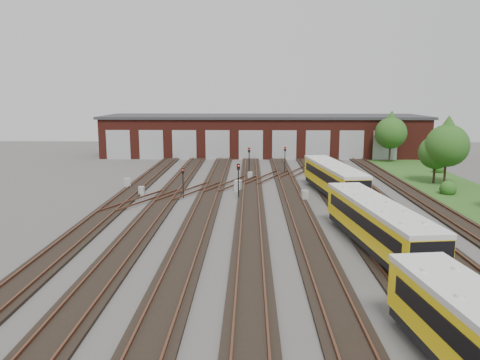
{
  "coord_description": "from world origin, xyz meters",
  "views": [
    {
      "loc": [
        -2.02,
        -35.8,
        9.93
      ],
      "look_at": [
        -2.99,
        6.52,
        2.0
      ],
      "focal_mm": 35.0,
      "sensor_mm": 36.0,
      "label": 1
    }
  ],
  "objects": [
    {
      "name": "tree_1",
      "position": [
        18.31,
        15.64,
        3.91
      ],
      "size": [
        3.68,
        3.68,
        6.09
      ],
      "color": "#352118",
      "rests_on": "ground"
    },
    {
      "name": "track_network",
      "position": [
        -0.17,
        0.59,
        0.11
      ],
      "size": [
        30.4,
        70.0,
        0.33
      ],
      "color": "black",
      "rests_on": "ground"
    },
    {
      "name": "signal_mast_0",
      "position": [
        -8.46,
        7.81,
        1.85
      ],
      "size": [
        0.27,
        0.25,
        2.86
      ],
      "rotation": [
        0.0,
        0.0,
        0.15
      ],
      "color": "black",
      "rests_on": "ground"
    },
    {
      "name": "signal_mast_1",
      "position": [
        -2.21,
        21.05,
        2.13
      ],
      "size": [
        0.31,
        0.29,
        3.3
      ],
      "rotation": [
        0.0,
        0.0,
        0.14
      ],
      "color": "black",
      "rests_on": "ground"
    },
    {
      "name": "relay_cabinet_4",
      "position": [
        3.03,
        6.79,
        0.5
      ],
      "size": [
        0.68,
        0.6,
        0.99
      ],
      "primitive_type": "cube",
      "rotation": [
        0.0,
        0.0,
        0.18
      ],
      "color": "#9EA0A3",
      "rests_on": "ground"
    },
    {
      "name": "relay_cabinet_0",
      "position": [
        -15.0,
        12.2,
        0.54
      ],
      "size": [
        0.77,
        0.69,
        1.07
      ],
      "primitive_type": "cube",
      "rotation": [
        0.0,
        0.0,
        0.28
      ],
      "color": "#9EA0A3",
      "rests_on": "ground"
    },
    {
      "name": "maintenance_shed",
      "position": [
        -0.01,
        39.97,
        3.2
      ],
      "size": [
        51.0,
        12.5,
        6.35
      ],
      "color": "#541D15",
      "rests_on": "ground"
    },
    {
      "name": "bush_1",
      "position": [
        17.51,
        9.89,
        0.81
      ],
      "size": [
        1.62,
        1.62,
        1.62
      ],
      "primitive_type": "sphere",
      "color": "#1E4513",
      "rests_on": "ground"
    },
    {
      "name": "relay_cabinet_3",
      "position": [
        -2.05,
        17.76,
        0.43
      ],
      "size": [
        0.61,
        0.55,
        0.87
      ],
      "primitive_type": "cube",
      "rotation": [
        0.0,
        0.0,
        -0.26
      ],
      "color": "#9EA0A3",
      "rests_on": "ground"
    },
    {
      "name": "relay_cabinet_2",
      "position": [
        -3.3,
        11.02,
        0.57
      ],
      "size": [
        0.82,
        0.75,
        1.13
      ],
      "primitive_type": "cube",
      "rotation": [
        0.0,
        0.0,
        -0.32
      ],
      "color": "#9EA0A3",
      "rests_on": "ground"
    },
    {
      "name": "grass_verge",
      "position": [
        19.0,
        10.0,
        0.03
      ],
      "size": [
        8.0,
        55.0,
        0.05
      ],
      "primitive_type": "cube",
      "color": "#224C19",
      "rests_on": "ground"
    },
    {
      "name": "ground",
      "position": [
        0.0,
        0.0,
        0.0
      ],
      "size": [
        120.0,
        120.0,
        0.0
      ],
      "primitive_type": "plane",
      "color": "#44423F",
      "rests_on": "ground"
    },
    {
      "name": "metro_train",
      "position": [
        6.0,
        -7.12,
        1.76
      ],
      "size": [
        4.15,
        45.74,
        2.8
      ],
      "rotation": [
        0.0,
        0.0,
        0.13
      ],
      "color": "black",
      "rests_on": "ground"
    },
    {
      "name": "relay_cabinet_1",
      "position": [
        -12.71,
        8.81,
        0.44
      ],
      "size": [
        0.55,
        0.46,
        0.88
      ],
      "primitive_type": "cube",
      "rotation": [
        0.0,
        0.0,
        -0.04
      ],
      "color": "#9EA0A3",
      "rests_on": "ground"
    },
    {
      "name": "tree_2",
      "position": [
        19.1,
        14.74,
        4.87
      ],
      "size": [
        4.58,
        4.58,
        7.59
      ],
      "color": "#352118",
      "rests_on": "ground"
    },
    {
      "name": "signal_mast_2",
      "position": [
        -3.17,
        7.61,
        2.15
      ],
      "size": [
        0.31,
        0.3,
        3.34
      ],
      "rotation": [
        0.0,
        0.0,
        0.26
      ],
      "color": "black",
      "rests_on": "ground"
    },
    {
      "name": "tree_0",
      "position": [
        18.08,
        31.74,
        4.78
      ],
      "size": [
        4.49,
        4.49,
        7.44
      ],
      "color": "#352118",
      "rests_on": "ground"
    },
    {
      "name": "signal_mast_3",
      "position": [
        2.21,
        21.52,
        2.13
      ],
      "size": [
        0.28,
        0.26,
        3.35
      ],
      "rotation": [
        0.0,
        0.0,
        -0.2
      ],
      "color": "black",
      "rests_on": "ground"
    },
    {
      "name": "bush_2",
      "position": [
        21.62,
        22.75,
        0.71
      ],
      "size": [
        1.43,
        1.43,
        1.43
      ],
      "primitive_type": "sphere",
      "color": "#1E4513",
      "rests_on": "ground"
    }
  ]
}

